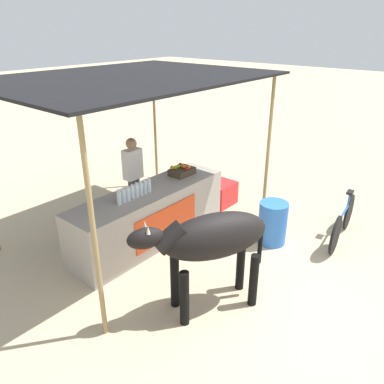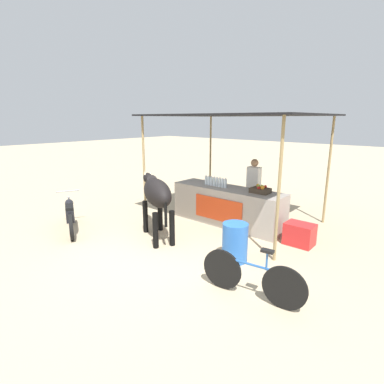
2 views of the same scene
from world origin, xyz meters
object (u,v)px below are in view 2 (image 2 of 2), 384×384
Objects in this scene: water_barrel at (235,242)px; motorcycle_parked at (70,214)px; cooler_box at (299,234)px; bicycle_leaning at (252,277)px; fruit_crate at (260,190)px; vendor_behind_counter at (253,189)px; cow at (157,194)px; stall_counter at (227,206)px.

motorcycle_parked reaches higher than water_barrel.
bicycle_leaning reaches higher than cooler_box.
cooler_box is 0.80× the size of water_barrel.
cooler_box is 0.36× the size of motorcycle_parked.
cooler_box is at bearing 95.18° from bicycle_leaning.
vendor_behind_counter is at bearing 129.43° from fruit_crate.
cow reaches higher than motorcycle_parked.
vendor_behind_counter is 1.00× the size of bicycle_leaning.
water_barrel is (1.31, -1.65, -0.10)m from stall_counter.
vendor_behind_counter reaches higher than water_barrel.
vendor_behind_counter reaches higher than cow.
stall_counter is 1.05m from fruit_crate.
fruit_crate is 0.25× the size of cow.
cooler_box is at bearing -2.83° from stall_counter.
bicycle_leaning is (4.79, 0.37, -0.08)m from motorcycle_parked.
cow is 3.03m from bicycle_leaning.
stall_counter is 3.36m from bicycle_leaning.
cooler_box is (1.97, -0.10, -0.24)m from stall_counter.
cooler_box is at bearing -8.20° from fruit_crate.
stall_counter reaches higher than cooler_box.
cooler_box is (1.07, -0.15, -0.79)m from fruit_crate.
motorcycle_parked is at bearing -175.58° from bicycle_leaning.
vendor_behind_counter is 3.82m from bicycle_leaning.
fruit_crate reaches higher than bicycle_leaning.
cow is 1.08× the size of motorcycle_parked.
stall_counter is 1.98m from cooler_box.
vendor_behind_counter is 0.93× the size of cow.
cow is at bearing -146.91° from cooler_box.
stall_counter is at bearing 130.71° from bicycle_leaning.
vendor_behind_counter is (0.32, 0.75, 0.37)m from stall_counter.
vendor_behind_counter reaches higher than bicycle_leaning.
water_barrel is at bearing 134.52° from bicycle_leaning.
vendor_behind_counter is 1.00× the size of motorcycle_parked.
motorcycle_parked is at bearing -139.66° from fruit_crate.
fruit_crate reaches higher than motorcycle_parked.
vendor_behind_counter is at bearing 51.41° from motorcycle_parked.
cow is at bearing -111.24° from vendor_behind_counter.
stall_counter is 6.82× the size of fruit_crate.
fruit_crate is 0.92m from vendor_behind_counter.
motorcycle_parked reaches higher than cooler_box.
bicycle_leaning is at bearing -49.29° from stall_counter.
bicycle_leaning is at bearing 4.42° from motorcycle_parked.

